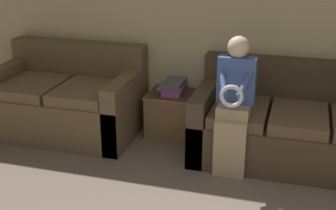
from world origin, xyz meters
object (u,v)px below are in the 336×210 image
(couch_main, at_px, (298,128))
(book_stack, at_px, (174,87))
(child_left_seated, at_px, (234,101))
(side_shelf, at_px, (173,113))
(couch_side, at_px, (67,101))

(couch_main, distance_m, book_stack, 1.31)
(child_left_seated, distance_m, side_shelf, 1.04)
(couch_main, distance_m, child_left_seated, 0.78)
(couch_side, xyz_separation_m, child_left_seated, (1.86, -0.39, 0.34))
(couch_side, bearing_deg, child_left_seated, -11.86)
(couch_main, bearing_deg, book_stack, 170.95)
(couch_side, relative_size, side_shelf, 2.96)
(child_left_seated, xyz_separation_m, side_shelf, (-0.72, 0.60, -0.43))
(side_shelf, distance_m, book_stack, 0.29)
(child_left_seated, bearing_deg, book_stack, 140.04)
(side_shelf, bearing_deg, couch_main, -8.96)
(couch_side, xyz_separation_m, book_stack, (1.14, 0.21, 0.20))
(child_left_seated, bearing_deg, side_shelf, 140.24)
(couch_main, height_order, couch_side, couch_side)
(child_left_seated, height_order, side_shelf, child_left_seated)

